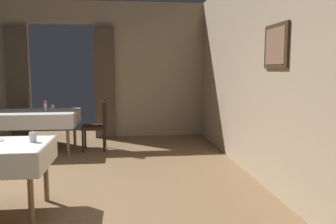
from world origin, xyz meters
name	(u,v)px	position (x,y,z in m)	size (l,w,h in m)	color
wall_right	(289,71)	(3.20, 0.00, 1.50)	(0.16, 8.40, 3.00)	tan
wall_back	(62,70)	(0.00, 4.18, 1.51)	(6.40, 0.27, 3.00)	tan
dining_table_far	(36,116)	(-0.27, 2.86, 0.67)	(1.47, 1.07, 0.75)	olive
chair_far_right	(98,123)	(0.85, 2.84, 0.52)	(0.44, 0.44, 0.93)	black
glass_mid_a	(33,137)	(0.38, 0.03, 0.80)	(0.08, 0.08, 0.11)	silver
flower_vase_far	(45,105)	(-0.10, 2.87, 0.86)	(0.07, 0.07, 0.21)	silver
glass_far_b	(53,107)	(-0.03, 3.16, 0.80)	(0.07, 0.07, 0.09)	silver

